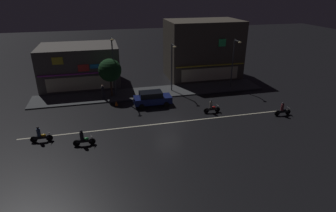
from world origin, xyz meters
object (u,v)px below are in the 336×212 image
motorcycle_opposite_lane (212,107)px  motorcycle_trailing_far (40,135)px  streetlamp_west (113,62)px  traffic_cone (116,103)px  streetlamp_mid (172,63)px  streetlamp_east (234,59)px  motorcycle_lead (283,110)px  pedestrian_on_sidewalk (103,92)px  parked_car_near_kerb (152,98)px  motorcycle_following (83,139)px

motorcycle_opposite_lane → motorcycle_trailing_far: 17.19m
streetlamp_west → traffic_cone: 4.94m
streetlamp_mid → traffic_cone: streetlamp_mid is taller
streetlamp_west → streetlamp_east: size_ratio=1.14×
traffic_cone → streetlamp_mid: bearing=21.1°
streetlamp_mid → motorcycle_lead: 14.13m
pedestrian_on_sidewalk → traffic_cone: (1.41, -2.20, -0.68)m
pedestrian_on_sidewalk → motorcycle_trailing_far: size_ratio=0.92×
motorcycle_opposite_lane → traffic_cone: motorcycle_opposite_lane is taller
parked_car_near_kerb → motorcycle_following: size_ratio=2.26×
pedestrian_on_sidewalk → parked_car_near_kerb: size_ratio=0.41×
motorcycle_lead → traffic_cone: bearing=-13.8°
pedestrian_on_sidewalk → streetlamp_east: bearing=-163.8°
streetlamp_west → motorcycle_trailing_far: bearing=-127.5°
parked_car_near_kerb → streetlamp_east: bearing=-164.1°
streetlamp_mid → motorcycle_opposite_lane: bearing=-70.9°
streetlamp_east → motorcycle_trailing_far: size_ratio=3.38×
streetlamp_east → motorcycle_lead: (1.47, -9.31, -3.34)m
streetlamp_mid → traffic_cone: bearing=-158.9°
traffic_cone → motorcycle_opposite_lane: bearing=-24.2°
pedestrian_on_sidewalk → motorcycle_opposite_lane: pedestrian_on_sidewalk is taller
streetlamp_mid → traffic_cone: (-7.44, -2.88, -3.57)m
streetlamp_east → pedestrian_on_sidewalk: size_ratio=3.68×
streetlamp_west → parked_car_near_kerb: (3.94, -3.53, -3.59)m
motorcycle_lead → traffic_cone: (-17.12, 6.91, -0.36)m
streetlamp_mid → streetlamp_east: (8.20, -0.48, 0.13)m
streetlamp_mid → motorcycle_lead: (9.68, -9.79, -3.21)m
motorcycle_following → motorcycle_opposite_lane: (13.33, 3.78, 0.00)m
streetlamp_west → motorcycle_following: (-3.48, -10.90, -3.83)m
pedestrian_on_sidewalk → motorcycle_trailing_far: (-5.64, -8.95, -0.32)m
streetlamp_east → motorcycle_opposite_lane: 9.52m
pedestrian_on_sidewalk → motorcycle_trailing_far: bearing=73.3°
streetlamp_west → streetlamp_east: 15.51m
pedestrian_on_sidewalk → traffic_cone: size_ratio=3.17×
streetlamp_east → parked_car_near_kerb: bearing=-164.1°
pedestrian_on_sidewalk → motorcycle_following: (-1.93, -10.47, -0.32)m
streetlamp_west → motorcycle_trailing_far: streetlamp_west is taller
streetlamp_mid → motorcycle_trailing_far: (-14.49, -9.62, -3.21)m
streetlamp_mid → parked_car_near_kerb: (-3.36, -3.78, -2.97)m
motorcycle_trailing_far → traffic_cone: size_ratio=3.45×
streetlamp_west → parked_car_near_kerb: size_ratio=1.71×
streetlamp_east → motorcycle_opposite_lane: streetlamp_east is taller
motorcycle_opposite_lane → traffic_cone: (-9.99, 4.49, -0.36)m
motorcycle_lead → parked_car_near_kerb: bearing=-16.5°
motorcycle_following → motorcycle_lead: bearing=-176.6°
streetlamp_east → motorcycle_lead: streetlamp_east is taller
motorcycle_trailing_far → motorcycle_opposite_lane: bearing=-168.9°
streetlamp_mid → streetlamp_west: bearing=-178.0°
pedestrian_on_sidewalk → traffic_cone: pedestrian_on_sidewalk is taller
motorcycle_following → traffic_cone: 8.93m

